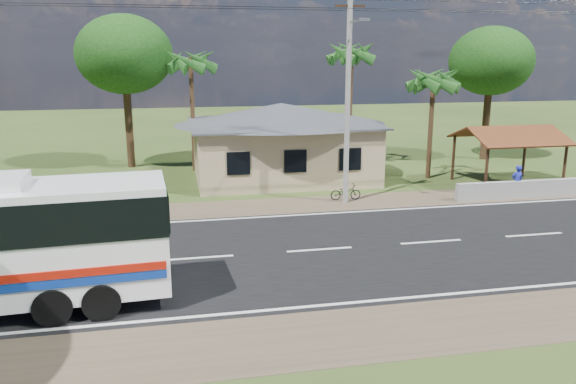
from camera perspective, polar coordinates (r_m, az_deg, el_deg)
The scene contains 13 objects.
ground at distance 21.22m, azimuth 3.22°, elevation -5.91°, with size 120.00×120.00×0.00m, color #294117.
road at distance 21.21m, azimuth 3.22°, elevation -5.88°, with size 120.00×16.00×0.03m.
house at distance 33.19m, azimuth -0.71°, elevation 6.00°, with size 12.40×10.00×5.00m.
waiting_shed at distance 33.48m, azimuth 21.55°, elevation 5.26°, with size 5.20×4.48×3.35m.
concrete_barrier at distance 30.96m, azimuth 22.49°, elevation 0.24°, with size 7.00×0.30×0.90m, color #9E9E99.
utility_poles at distance 26.98m, azimuth 5.45°, elevation 10.81°, with size 32.80×2.22×11.00m.
palm_near at distance 33.68m, azimuth 14.57°, elevation 10.93°, with size 2.80×2.80×6.70m.
palm_mid at distance 36.54m, azimuth 6.46°, elevation 13.74°, with size 2.80×2.80×8.20m.
palm_far at distance 35.33m, azimuth -9.87°, elevation 12.85°, with size 2.80×2.80×7.70m.
tree_behind_house at distance 37.42m, azimuth -16.29°, elevation 13.22°, with size 6.00×6.00×9.61m.
tree_behind_shed at distance 41.14m, azimuth 19.93°, elevation 12.36°, with size 5.60×5.60×9.02m.
motorcycle at distance 28.39m, azimuth 5.87°, elevation -0.01°, with size 0.54×1.54×0.81m, color black.
person at distance 30.84m, azimuth 22.24°, elevation 0.99°, with size 0.62×0.41×1.70m, color #1B2495.
Camera 1 is at (-5.11, -19.31, 7.15)m, focal length 35.00 mm.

